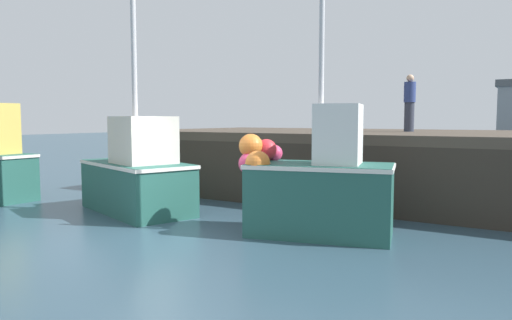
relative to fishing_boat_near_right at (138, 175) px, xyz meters
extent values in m
cube|color=#2D4756|center=(2.19, -1.60, -0.97)|extent=(120.00, 160.00, 0.10)
cube|color=#473D33|center=(3.72, 6.04, 0.90)|extent=(14.00, 7.17, 0.25)
cube|color=#312A23|center=(3.72, 2.57, -0.08)|extent=(14.00, 0.24, 1.69)
cylinder|color=#312A23|center=(-2.88, 2.66, -0.08)|extent=(0.32, 0.32, 1.69)
cylinder|color=#312A23|center=(3.72, 2.66, -0.08)|extent=(0.32, 0.32, 1.69)
cylinder|color=#312A23|center=(-0.48, 9.41, -0.08)|extent=(0.32, 0.32, 1.69)
cylinder|color=#312A23|center=(0.42, 2.66, -0.08)|extent=(6.63, 0.16, 1.51)
cube|color=#23564C|center=(-0.08, 0.03, -0.30)|extent=(3.65, 2.60, 1.25)
cube|color=silver|center=(-0.08, 0.03, 0.28)|extent=(3.72, 2.65, 0.08)
cube|color=beige|center=(0.31, -0.11, 0.89)|extent=(1.69, 1.60, 1.13)
cylinder|color=#B7B7BC|center=(-0.08, 0.03, 3.01)|extent=(0.13, 0.13, 3.10)
cube|color=#23564C|center=(4.82, 0.17, -0.20)|extent=(3.03, 2.03, 1.44)
cube|color=silver|center=(4.82, 0.17, 0.47)|extent=(3.09, 2.07, 0.08)
cube|color=silver|center=(5.16, 0.26, 1.10)|extent=(1.06, 1.17, 1.17)
cylinder|color=#B7B7BC|center=(4.82, 0.17, 2.79)|extent=(0.10, 0.10, 2.23)
sphere|color=red|center=(3.37, 0.16, 0.54)|extent=(0.47, 0.47, 0.47)
sphere|color=orange|center=(3.81, -0.56, 0.53)|extent=(0.49, 0.49, 0.49)
sphere|color=red|center=(3.54, 0.24, 0.75)|extent=(0.45, 0.45, 0.45)
sphere|color=#DB3866|center=(3.63, 0.43, 0.66)|extent=(0.35, 0.35, 0.35)
sphere|color=#DB3866|center=(3.35, -0.13, 0.47)|extent=(0.46, 0.46, 0.46)
sphere|color=orange|center=(3.33, -0.03, 0.84)|extent=(0.50, 0.50, 0.50)
cylinder|color=#2D3342|center=(5.04, 6.14, 1.46)|extent=(0.29, 0.29, 0.87)
cylinder|color=navy|center=(5.04, 6.14, 2.19)|extent=(0.34, 0.34, 0.60)
sphere|color=tan|center=(5.04, 6.14, 2.60)|extent=(0.22, 0.22, 0.22)
camera|label=1|loc=(8.68, -8.56, 1.39)|focal=33.79mm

